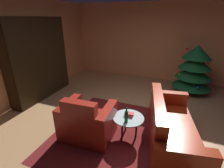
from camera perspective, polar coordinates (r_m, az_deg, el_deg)
name	(u,v)px	position (r m, az deg, el deg)	size (l,w,h in m)	color
ground_plane	(129,122)	(3.83, 6.12, -13.25)	(7.62, 7.62, 0.00)	tan
wall_back	(154,42)	(6.34, 14.74, 14.01)	(6.21, 0.06, 2.75)	tan
wall_left	(18,53)	(4.96, -30.32, 9.52)	(0.06, 6.47, 2.75)	tan
area_rug	(120,134)	(3.49, 2.93, -17.28)	(2.59, 2.56, 0.01)	maroon
bookshelf_unit	(43,59)	(5.16, -23.27, 7.98)	(0.39, 1.98, 2.25)	black
armchair_red	(87,122)	(3.28, -8.71, -13.25)	(1.03, 0.83, 0.92)	maroon
couch_red	(170,130)	(3.26, 19.66, -15.08)	(1.10, 1.98, 0.93)	maroon
coffee_table	(128,119)	(3.24, 5.76, -12.34)	(0.61, 0.61, 0.44)	black
book_stack_on_table	(129,114)	(3.24, 6.02, -10.63)	(0.18, 0.14, 0.06)	red
bottle_on_table	(126,116)	(3.01, 5.08, -11.33)	(0.07, 0.07, 0.31)	#165E20
decorated_tree	(194,69)	(5.60, 27.01, 4.65)	(1.16, 1.16, 1.49)	brown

